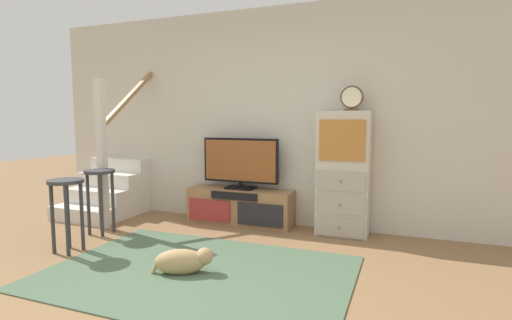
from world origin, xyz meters
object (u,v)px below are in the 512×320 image
object	(u,v)px
desk_clock	(352,98)
bar_stool_far	(100,187)
side_cabinet	(343,174)
bar_stool_near	(66,199)
media_console	(240,207)
dog	(184,261)
television	(240,162)

from	to	relation	value
desk_clock	bar_stool_far	bearing A→B (deg)	-160.18
side_cabinet	bar_stool_near	xyz separation A→B (m)	(-2.47, -1.59, -0.16)
desk_clock	media_console	bearing A→B (deg)	179.80
media_console	bar_stool_near	world-z (taller)	bar_stool_near
bar_stool_near	dog	size ratio (longest dim) A/B	1.44
bar_stool_near	bar_stool_far	bearing A→B (deg)	103.35
television	desk_clock	world-z (taller)	desk_clock
media_console	bar_stool_near	size ratio (longest dim) A/B	1.84
bar_stool_near	bar_stool_far	distance (m)	0.63
bar_stool_far	television	bearing A→B (deg)	36.90
media_console	bar_stool_near	bearing A→B (deg)	-126.75
side_cabinet	bar_stool_far	size ratio (longest dim) A/B	1.90
television	media_console	bearing A→B (deg)	-90.00
bar_stool_near	dog	world-z (taller)	bar_stool_near
television	side_cabinet	distance (m)	1.29
side_cabinet	desk_clock	world-z (taller)	desk_clock
desk_clock	dog	xyz separation A→B (m)	(-1.16, -1.65, -1.44)
media_console	dog	size ratio (longest dim) A/B	2.66
television	dog	bearing A→B (deg)	-83.36
television	bar_stool_far	bearing A→B (deg)	-143.10
bar_stool_near	media_console	bearing A→B (deg)	53.25
media_console	bar_stool_far	distance (m)	1.68
television	bar_stool_near	size ratio (longest dim) A/B	1.36
media_console	television	size ratio (longest dim) A/B	1.36
desk_clock	bar_stool_near	world-z (taller)	desk_clock
dog	desk_clock	bearing A→B (deg)	54.84
dog	media_console	bearing A→B (deg)	96.74
television	dog	world-z (taller)	television
media_console	desk_clock	bearing A→B (deg)	-0.20
side_cabinet	bar_stool_far	world-z (taller)	side_cabinet
desk_clock	dog	size ratio (longest dim) A/B	0.54
side_cabinet	bar_stool_near	world-z (taller)	side_cabinet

